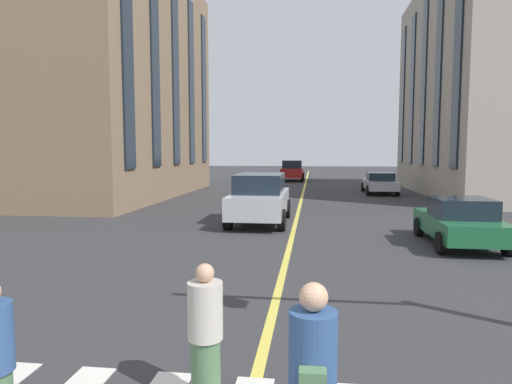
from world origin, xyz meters
name	(u,v)px	position (x,y,z in m)	size (l,w,h in m)	color
lane_centre_line	(299,208)	(20.00, 0.00, 0.00)	(80.00, 0.16, 0.01)	#D8C64C
car_silver_parked_a	(380,183)	(28.02, -4.90, 0.70)	(4.40, 1.95, 1.37)	#B7BABF
car_green_far	(460,222)	(12.03, -4.90, 0.70)	(3.90, 1.89, 1.40)	#1E6038
car_red_oncoming	(292,170)	(39.78, 1.27, 0.97)	(4.70, 2.14, 1.88)	#B21E1E
car_silver_trailing	(260,198)	(15.28, 1.35, 0.97)	(4.70, 2.14, 1.88)	#B7BABF
pedestrian_near	(205,335)	(3.07, 0.48, 0.77)	(0.38, 0.38, 1.55)	#4C724C
building_left_near	(99,81)	(24.51, 12.21, 6.96)	(17.23, 9.55, 13.92)	#846B51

